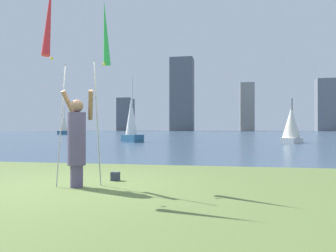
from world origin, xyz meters
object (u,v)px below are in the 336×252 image
kite_flag_left (49,21)px  kite_flag_right (105,37)px  bag (115,176)px  person (77,139)px  sailboat_2 (132,122)px  sailboat_5 (291,126)px  sailboat_1 (64,126)px

kite_flag_left → kite_flag_right: 1.20m
kite_flag_left → bag: size_ratio=20.87×
person → bag: size_ratio=10.04×
kite_flag_left → sailboat_2: sailboat_2 is taller
person → bag: 1.34m
sailboat_2 → sailboat_5: bearing=2.4°
kite_flag_right → bag: bearing=75.8°
sailboat_2 → sailboat_5: 12.57m
bag → sailboat_5: (7.40, 19.27, 1.19)m
bag → sailboat_5: bearing=69.0°
bag → kite_flag_right: bearing=-104.2°
sailboat_1 → sailboat_5: (31.88, -24.85, -0.22)m
kite_flag_right → sailboat_5: size_ratio=1.14×
sailboat_1 → sailboat_2: 31.89m
sailboat_2 → sailboat_1: bearing=127.3°
person → kite_flag_right: (0.40, 0.53, 2.18)m
kite_flag_left → sailboat_5: size_ratio=1.19×
kite_flag_right → sailboat_1: bearing=118.7°
sailboat_1 → sailboat_2: bearing=-52.7°
kite_flag_left → sailboat_1: bearing=117.5°
kite_flag_left → person: bearing=42.5°
sailboat_1 → sailboat_2: (19.33, -25.36, 0.14)m
person → kite_flag_left: size_ratio=0.48×
person → sailboat_5: size_ratio=0.57×
sailboat_1 → sailboat_5: 40.42m
person → sailboat_2: (-4.67, 19.66, 0.68)m
kite_flag_left → sailboat_5: 22.23m
bag → sailboat_5: sailboat_5 is taller
person → kite_flag_left: bearing=-138.3°
person → kite_flag_right: 2.28m
kite_flag_left → bag: kite_flag_left is taller
kite_flag_left → bag: 3.50m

